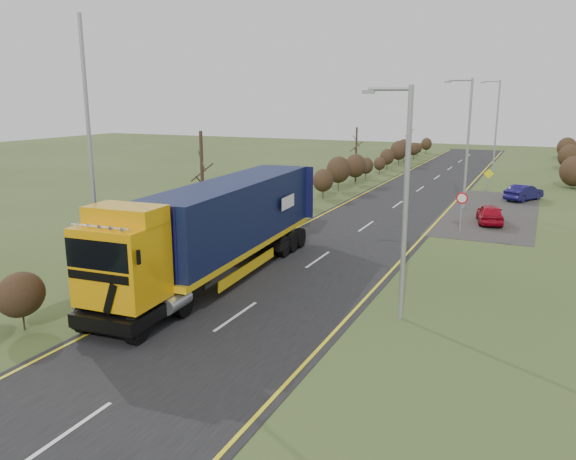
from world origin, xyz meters
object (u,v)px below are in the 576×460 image
Objects in this scene: car_blue_sedan at (524,193)px; lorry at (220,225)px; car_red_hatchback at (490,214)px; speed_sign at (462,205)px; streetlight_near at (403,196)px.

lorry is at bearing 93.84° from car_blue_sedan.
car_red_hatchback is 0.98× the size of car_blue_sedan.
lorry is 15.43m from speed_sign.
car_blue_sedan is 13.47m from speed_sign.
streetlight_near is (-3.05, -27.38, 3.82)m from car_blue_sedan.
speed_sign is (-1.32, -3.48, 1.07)m from car_red_hatchback.
speed_sign is (8.26, 13.01, -0.71)m from lorry.
lorry reaches higher than car_blue_sedan.
lorry is 1.89× the size of streetlight_near.
streetlight_near reaches higher than lorry.
car_red_hatchback reaches higher than car_blue_sedan.
car_red_hatchback is at bearing 107.68° from car_blue_sedan.
streetlight_near is 3.36× the size of speed_sign.
speed_sign is at bearing 59.12° from car_red_hatchback.
car_blue_sedan is 0.46× the size of streetlight_near.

